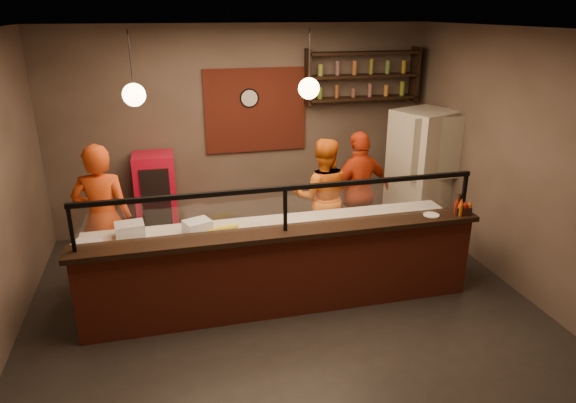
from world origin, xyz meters
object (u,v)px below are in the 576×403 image
object	(u,v)px
cook_left	(103,218)
red_cooler	(157,198)
pepper_mill	(459,203)
pizza_dough	(306,223)
wall_clock	(249,98)
cook_mid	(323,197)
condiment_caddy	(463,210)
fridge	(421,174)
cook_right	(359,192)

from	to	relation	value
cook_left	red_cooler	xyz separation A→B (m)	(0.63, 1.32, -0.26)
pepper_mill	pizza_dough	bearing A→B (deg)	165.61
wall_clock	cook_left	world-z (taller)	wall_clock
wall_clock	cook_mid	distance (m)	1.98
wall_clock	cook_mid	xyz separation A→B (m)	(0.81, -1.31, -1.24)
wall_clock	red_cooler	xyz separation A→B (m)	(-1.52, -0.31, -1.41)
pizza_dough	condiment_caddy	bearing A→B (deg)	-16.46
wall_clock	cook_left	bearing A→B (deg)	-142.82
wall_clock	cook_mid	bearing A→B (deg)	-58.41
red_cooler	pepper_mill	xyz separation A→B (m)	(3.61, -2.42, 0.48)
fridge	red_cooler	world-z (taller)	fridge
pizza_dough	pepper_mill	bearing A→B (deg)	-14.39
pepper_mill	condiment_caddy	bearing A→B (deg)	-81.02
wall_clock	red_cooler	bearing A→B (deg)	-168.46
cook_right	red_cooler	xyz separation A→B (m)	(-2.88, 1.00, -0.20)
cook_left	fridge	bearing A→B (deg)	-167.66
pizza_dough	pepper_mill	xyz separation A→B (m)	(1.80, -0.46, 0.27)
cook_right	pepper_mill	distance (m)	1.62
cook_left	red_cooler	distance (m)	1.49
cook_left	pepper_mill	xyz separation A→B (m)	(4.24, -1.10, 0.22)
cook_mid	red_cooler	xyz separation A→B (m)	(-2.32, 1.00, -0.17)
condiment_caddy	pepper_mill	size ratio (longest dim) A/B	0.78
wall_clock	pepper_mill	world-z (taller)	wall_clock
wall_clock	pepper_mill	distance (m)	3.56
wall_clock	pepper_mill	xyz separation A→B (m)	(2.09, -2.73, -0.93)
red_cooler	condiment_caddy	world-z (taller)	red_cooler
wall_clock	cook_mid	size ratio (longest dim) A/B	0.17
pepper_mill	wall_clock	bearing A→B (deg)	127.41
cook_right	cook_left	bearing A→B (deg)	-9.57
cook_left	pepper_mill	world-z (taller)	cook_left
cook_left	cook_mid	distance (m)	2.97
red_cooler	pepper_mill	size ratio (longest dim) A/B	6.06
wall_clock	fridge	bearing A→B (deg)	-22.15
cook_left	pizza_dough	xyz separation A→B (m)	(2.44, -0.64, -0.05)
cook_mid	fridge	bearing A→B (deg)	-155.11
red_cooler	pepper_mill	world-z (taller)	red_cooler
fridge	pizza_dough	size ratio (longest dim) A/B	4.31
cook_mid	cook_right	bearing A→B (deg)	-164.95
cook_left	red_cooler	bearing A→B (deg)	-110.75
red_cooler	wall_clock	bearing A→B (deg)	12.86
fridge	pepper_mill	bearing A→B (deg)	-124.51
wall_clock	red_cooler	size ratio (longest dim) A/B	0.22
fridge	red_cooler	size ratio (longest dim) A/B	1.42
cook_right	condiment_caddy	bearing A→B (deg)	101.57
condiment_caddy	pepper_mill	world-z (taller)	pepper_mill
cook_right	pizza_dough	world-z (taller)	cook_right
red_cooler	cook_mid	bearing A→B (deg)	-21.98
wall_clock	pizza_dough	world-z (taller)	wall_clock
cook_left	fridge	distance (m)	4.69
cook_left	condiment_caddy	distance (m)	4.41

